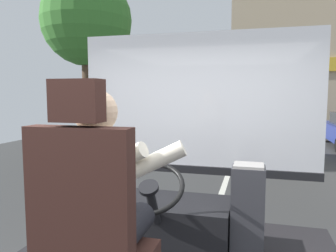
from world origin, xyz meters
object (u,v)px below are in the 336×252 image
object	(u,v)px
fare_box	(247,213)
steering_console	(165,221)
driver_seat	(93,246)
bus_driver	(103,194)

from	to	relation	value
fare_box	steering_console	bearing A→B (deg)	174.24
steering_console	fare_box	size ratio (longest dim) A/B	1.42
driver_seat	steering_console	size ratio (longest dim) A/B	1.25
bus_driver	fare_box	xyz separation A→B (m)	(0.69, 1.09, -0.43)
driver_seat	steering_console	xyz separation A→B (m)	(-0.00, 1.28, -0.38)
driver_seat	bus_driver	distance (m)	0.25
driver_seat	bus_driver	world-z (taller)	driver_seat
driver_seat	fare_box	distance (m)	1.41
driver_seat	fare_box	size ratio (longest dim) A/B	1.78
driver_seat	steering_console	distance (m)	1.33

